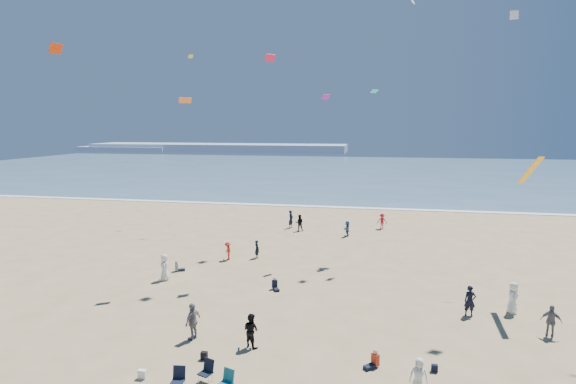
# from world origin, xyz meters

# --- Properties ---
(ocean) EXTENTS (220.00, 100.00, 0.06)m
(ocean) POSITION_xyz_m (0.00, 95.00, 0.03)
(ocean) COLOR #476B84
(ocean) RESTS_ON ground
(surf_line) EXTENTS (220.00, 1.20, 0.08)m
(surf_line) POSITION_xyz_m (0.00, 45.00, 0.04)
(surf_line) COLOR white
(surf_line) RESTS_ON ground
(headland_far) EXTENTS (110.00, 20.00, 3.20)m
(headland_far) POSITION_xyz_m (-60.00, 170.00, 1.60)
(headland_far) COLOR #7A8EA8
(headland_far) RESTS_ON ground
(headland_near) EXTENTS (40.00, 14.00, 2.00)m
(headland_near) POSITION_xyz_m (-100.00, 165.00, 1.00)
(headland_near) COLOR #7A8EA8
(headland_near) RESTS_ON ground
(standing_flyers) EXTENTS (24.79, 39.64, 1.94)m
(standing_flyers) POSITION_xyz_m (3.09, 16.52, 0.86)
(standing_flyers) COLOR black
(standing_flyers) RESTS_ON ground
(seated_group) EXTENTS (18.30, 23.28, 0.84)m
(seated_group) POSITION_xyz_m (2.46, 5.13, 0.42)
(seated_group) COLOR beige
(seated_group) RESTS_ON ground
(chair_cluster) EXTENTS (2.71, 1.52, 1.00)m
(chair_cluster) POSITION_xyz_m (-0.40, 1.57, 0.50)
(chair_cluster) COLOR black
(chair_cluster) RESTS_ON ground
(white_tote) EXTENTS (0.35, 0.20, 0.40)m
(white_tote) POSITION_xyz_m (-3.30, 1.85, 0.20)
(white_tote) COLOR white
(white_tote) RESTS_ON ground
(black_backpack) EXTENTS (0.30, 0.22, 0.38)m
(black_backpack) POSITION_xyz_m (-1.24, 3.88, 0.19)
(black_backpack) COLOR black
(black_backpack) RESTS_ON ground
(navy_bag) EXTENTS (0.28, 0.18, 0.34)m
(navy_bag) POSITION_xyz_m (9.31, 4.83, 0.17)
(navy_bag) COLOR black
(navy_bag) RESTS_ON ground
(kites_aloft) EXTENTS (39.62, 43.89, 25.70)m
(kites_aloft) POSITION_xyz_m (9.77, 12.22, 16.03)
(kites_aloft) COLOR white
(kites_aloft) RESTS_ON ground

